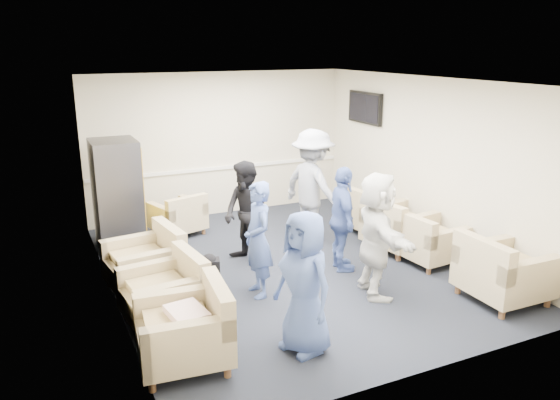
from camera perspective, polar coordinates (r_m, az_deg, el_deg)
name	(u,v)px	position (r m, az deg, el deg)	size (l,w,h in m)	color
floor	(289,267)	(8.15, 0.91, -7.00)	(6.00, 6.00, 0.00)	black
ceiling	(290,81)	(7.52, 1.01, 12.32)	(6.00, 6.00, 0.00)	white
back_wall	(220,144)	(10.44, -6.32, 5.79)	(5.00, 0.02, 2.70)	beige
front_wall	(430,247)	(5.31, 15.37, -4.77)	(5.00, 0.02, 2.70)	beige
left_wall	(106,199)	(7.03, -17.69, 0.11)	(0.02, 6.00, 2.70)	beige
right_wall	(429,163)	(9.07, 15.32, 3.77)	(0.02, 6.00, 2.70)	beige
chair_rail	(221,168)	(10.51, -6.21, 3.35)	(4.98, 0.04, 0.06)	silver
tv	(365,108)	(10.35, 8.86, 9.50)	(0.10, 1.00, 0.58)	black
armchair_left_near	(189,331)	(5.79, -9.48, -13.39)	(0.99, 0.99, 0.72)	tan
armchair_left_mid	(168,294)	(6.64, -11.63, -9.60)	(0.96, 0.96, 0.70)	tan
armchair_left_far	(148,264)	(7.52, -13.59, -6.51)	(1.01, 1.01, 0.72)	tan
armchair_right_near	(500,274)	(7.52, 22.03, -7.15)	(0.95, 0.95, 0.75)	tan
armchair_right_midnear	(428,242)	(8.47, 15.17, -4.26)	(0.88, 0.88, 0.66)	tan
armchair_right_midfar	(396,228)	(8.88, 12.01, -2.91)	(1.04, 1.04, 0.72)	tan
armchair_right_far	(370,213)	(9.65, 9.40, -1.37)	(0.92, 0.92, 0.68)	tan
armchair_corner	(179,217)	(9.55, -10.49, -1.79)	(0.97, 0.97, 0.62)	tan
vending_machine	(118,194)	(9.06, -16.61, 0.56)	(0.71, 0.83, 1.75)	#494950
backpack	(209,270)	(7.47, -7.39, -7.28)	(0.33, 0.27, 0.48)	black
pillow	(187,315)	(5.71, -9.71, -11.78)	(0.45, 0.34, 0.13)	white
person_front_left	(304,283)	(5.76, 2.56, -8.64)	(0.76, 0.50, 1.56)	#41589C
person_mid_left	(258,240)	(7.02, -2.31, -4.16)	(0.56, 0.37, 1.53)	#41589C
person_back_left	(246,214)	(8.03, -3.54, -1.45)	(0.76, 0.59, 1.56)	black
person_back_right	(313,187)	(8.91, 3.44, 1.39)	(1.22, 0.70, 1.88)	beige
person_mid_right	(342,219)	(7.85, 6.53, -2.03)	(0.90, 0.37, 1.53)	#41589C
person_front_right	(377,235)	(7.12, 10.07, -3.59)	(1.53, 0.49, 1.65)	silver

